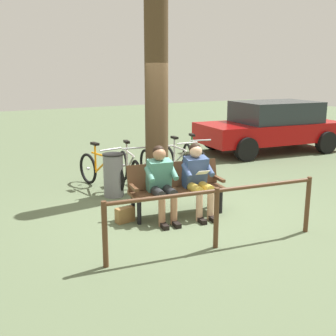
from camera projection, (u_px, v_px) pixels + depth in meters
The scene contains 14 objects.
ground_plane at pixel (181, 211), 7.17m from camera, with size 40.00×40.00×0.00m, color #566647.
bench at pixel (176, 185), 6.92m from camera, with size 1.66×0.76×0.87m.
person_reading at pixel (198, 176), 6.84m from camera, with size 0.54×0.81×1.20m.
person_companion at pixel (161, 180), 6.62m from camera, with size 0.54×0.81×1.20m.
handbag at pixel (125, 215), 6.61m from camera, with size 0.30×0.14×0.24m, color olive.
tree_trunk at pixel (156, 86), 7.85m from camera, with size 0.45×0.45×4.15m, color #4C3823.
litter_bin at pixel (113, 175), 7.91m from camera, with size 0.40×0.40×0.83m.
bicycle_blue at pixel (194, 160), 9.51m from camera, with size 0.62×1.63×0.94m.
bicycle_silver at pixel (178, 163), 9.15m from camera, with size 0.48×1.68×0.94m.
bicycle_purple at pixel (154, 167), 8.78m from camera, with size 0.48×1.67×0.94m.
bicycle_orange at pixel (129, 169), 8.61m from camera, with size 0.52×1.66×0.94m.
bicycle_black at pixel (101, 172), 8.41m from camera, with size 0.48×1.67×0.94m.
railing_fence at pixel (217, 206), 5.55m from camera, with size 3.09×0.58×0.85m.
parked_car at pixel (271, 125), 12.23m from camera, with size 4.42×2.51×1.47m.
Camera 1 is at (3.75, 5.69, 2.38)m, focal length 44.32 mm.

